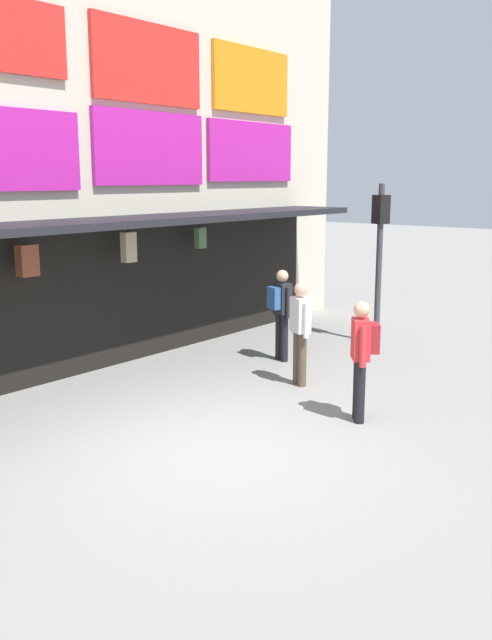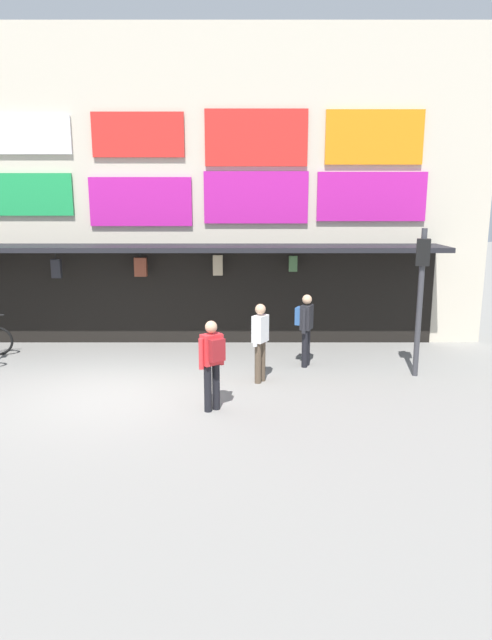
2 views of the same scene
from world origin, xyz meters
name	(u,v)px [view 2 (image 2 of 2)]	position (x,y,z in m)	size (l,w,h in m)	color
ground_plane	(112,393)	(0.00, 0.00, 0.00)	(80.00, 80.00, 0.00)	gray
shopfront	(146,192)	(0.00, 4.57, 3.96)	(18.00, 2.60, 8.00)	beige
traffic_light_far	(422,279)	(6.41, 1.12, 2.14)	(0.34, 0.35, 3.20)	#38383D
pedestrian_in_red	(213,359)	(2.09, -0.95, 0.98)	(0.48, 0.47, 1.68)	black
pedestrian_in_white	(261,338)	(2.99, 0.67, 0.95)	(0.37, 0.47, 1.68)	brown
pedestrian_in_purple	(306,325)	(4.06, 1.82, 0.98)	(0.45, 0.50, 1.68)	black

